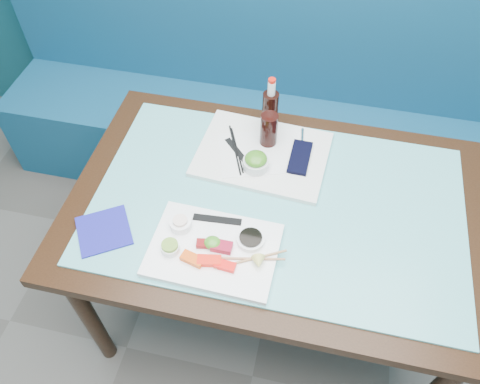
% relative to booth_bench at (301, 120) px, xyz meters
% --- Properties ---
extents(booth_bench, '(3.00, 0.56, 1.17)m').
position_rel_booth_bench_xyz_m(booth_bench, '(0.00, 0.00, 0.00)').
color(booth_bench, navy).
rests_on(booth_bench, ground).
extents(dining_table, '(1.40, 0.90, 0.75)m').
position_rel_booth_bench_xyz_m(dining_table, '(0.00, -0.84, 0.29)').
color(dining_table, black).
rests_on(dining_table, ground).
extents(glass_top, '(1.22, 0.76, 0.01)m').
position_rel_booth_bench_xyz_m(glass_top, '(0.00, -0.84, 0.38)').
color(glass_top, '#57ADAF').
rests_on(glass_top, dining_table).
extents(sashimi_plate, '(0.40, 0.29, 0.02)m').
position_rel_booth_bench_xyz_m(sashimi_plate, '(-0.16, -1.07, 0.39)').
color(sashimi_plate, white).
rests_on(sashimi_plate, glass_top).
extents(salmon_left, '(0.08, 0.05, 0.02)m').
position_rel_booth_bench_xyz_m(salmon_left, '(-0.21, -1.13, 0.41)').
color(salmon_left, '#ED4B09').
rests_on(salmon_left, sashimi_plate).
extents(salmon_mid, '(0.08, 0.05, 0.02)m').
position_rel_booth_bench_xyz_m(salmon_mid, '(-0.16, -1.12, 0.41)').
color(salmon_mid, '#FF1B0A').
rests_on(salmon_mid, sashimi_plate).
extents(salmon_right, '(0.06, 0.04, 0.02)m').
position_rel_booth_bench_xyz_m(salmon_right, '(-0.11, -1.13, 0.41)').
color(salmon_right, '#FF0F0A').
rests_on(salmon_right, sashimi_plate).
extents(tuna_left, '(0.05, 0.04, 0.02)m').
position_rel_booth_bench_xyz_m(tuna_left, '(-0.19, -1.07, 0.41)').
color(tuna_left, maroon).
rests_on(tuna_left, sashimi_plate).
extents(tuna_right, '(0.06, 0.04, 0.02)m').
position_rel_booth_bench_xyz_m(tuna_right, '(-0.13, -1.07, 0.41)').
color(tuna_right, maroon).
rests_on(tuna_right, sashimi_plate).
extents(seaweed_garnish, '(0.07, 0.06, 0.03)m').
position_rel_booth_bench_xyz_m(seaweed_garnish, '(-0.16, -1.06, 0.42)').
color(seaweed_garnish, '#3E8A1F').
rests_on(seaweed_garnish, sashimi_plate).
extents(ramekin_wasabi, '(0.07, 0.07, 0.02)m').
position_rel_booth_bench_xyz_m(ramekin_wasabi, '(-0.28, -1.11, 0.42)').
color(ramekin_wasabi, white).
rests_on(ramekin_wasabi, sashimi_plate).
extents(wasabi_fill, '(0.06, 0.06, 0.01)m').
position_rel_booth_bench_xyz_m(wasabi_fill, '(-0.28, -1.11, 0.43)').
color(wasabi_fill, olive).
rests_on(wasabi_fill, ramekin_wasabi).
extents(ramekin_ginger, '(0.09, 0.09, 0.03)m').
position_rel_booth_bench_xyz_m(ramekin_ginger, '(-0.28, -1.02, 0.42)').
color(ramekin_ginger, white).
rests_on(ramekin_ginger, sashimi_plate).
extents(ginger_fill, '(0.06, 0.06, 0.01)m').
position_rel_booth_bench_xyz_m(ginger_fill, '(-0.28, -1.02, 0.44)').
color(ginger_fill, '#F5DAC9').
rests_on(ginger_fill, ramekin_ginger).
extents(soy_dish, '(0.11, 0.11, 0.02)m').
position_rel_booth_bench_xyz_m(soy_dish, '(-0.05, -1.02, 0.41)').
color(soy_dish, white).
rests_on(soy_dish, sashimi_plate).
extents(soy_fill, '(0.08, 0.08, 0.01)m').
position_rel_booth_bench_xyz_m(soy_fill, '(-0.05, -1.02, 0.42)').
color(soy_fill, black).
rests_on(soy_fill, soy_dish).
extents(lemon_wedge, '(0.05, 0.04, 0.04)m').
position_rel_booth_bench_xyz_m(lemon_wedge, '(-0.01, -1.10, 0.42)').
color(lemon_wedge, '#E8E06E').
rests_on(lemon_wedge, sashimi_plate).
extents(chopstick_sleeve, '(0.16, 0.04, 0.00)m').
position_rel_booth_bench_xyz_m(chopstick_sleeve, '(-0.17, -0.97, 0.41)').
color(chopstick_sleeve, black).
rests_on(chopstick_sleeve, sashimi_plate).
extents(wooden_chopstick_a, '(0.22, 0.05, 0.01)m').
position_rel_booth_bench_xyz_m(wooden_chopstick_a, '(-0.05, -1.09, 0.41)').
color(wooden_chopstick_a, '#AA7350').
rests_on(wooden_chopstick_a, sashimi_plate).
extents(wooden_chopstick_b, '(0.20, 0.11, 0.01)m').
position_rel_booth_bench_xyz_m(wooden_chopstick_b, '(-0.04, -1.09, 0.41)').
color(wooden_chopstick_b, '#AA7C50').
rests_on(wooden_chopstick_b, sashimi_plate).
extents(serving_tray, '(0.48, 0.38, 0.02)m').
position_rel_booth_bench_xyz_m(serving_tray, '(-0.09, -0.64, 0.39)').
color(serving_tray, silver).
rests_on(serving_tray, glass_top).
extents(paper_placemat, '(0.36, 0.30, 0.00)m').
position_rel_booth_bench_xyz_m(paper_placemat, '(-0.09, -0.64, 0.40)').
color(paper_placemat, silver).
rests_on(paper_placemat, serving_tray).
extents(seaweed_bowl, '(0.10, 0.10, 0.04)m').
position_rel_booth_bench_xyz_m(seaweed_bowl, '(-0.10, -0.72, 0.42)').
color(seaweed_bowl, silver).
rests_on(seaweed_bowl, serving_tray).
extents(seaweed_salad, '(0.09, 0.09, 0.04)m').
position_rel_booth_bench_xyz_m(seaweed_salad, '(-0.10, -0.72, 0.44)').
color(seaweed_salad, '#39771B').
rests_on(seaweed_salad, seaweed_bowl).
extents(cola_glass, '(0.08, 0.08, 0.13)m').
position_rel_booth_bench_xyz_m(cola_glass, '(-0.08, -0.59, 0.46)').
color(cola_glass, black).
rests_on(cola_glass, serving_tray).
extents(navy_pouch, '(0.07, 0.16, 0.01)m').
position_rel_booth_bench_xyz_m(navy_pouch, '(0.04, -0.64, 0.41)').
color(navy_pouch, black).
rests_on(navy_pouch, serving_tray).
extents(fork, '(0.02, 0.08, 0.01)m').
position_rel_booth_bench_xyz_m(fork, '(0.04, -0.54, 0.41)').
color(fork, silver).
rests_on(fork, serving_tray).
extents(black_chopstick_a, '(0.10, 0.23, 0.01)m').
position_rel_booth_bench_xyz_m(black_chopstick_a, '(-0.19, -0.65, 0.40)').
color(black_chopstick_a, black).
rests_on(black_chopstick_a, serving_tray).
extents(black_chopstick_b, '(0.10, 0.21, 0.01)m').
position_rel_booth_bench_xyz_m(black_chopstick_b, '(-0.18, -0.65, 0.40)').
color(black_chopstick_b, black).
rests_on(black_chopstick_b, serving_tray).
extents(tray_sleeve, '(0.11, 0.11, 0.00)m').
position_rel_booth_bench_xyz_m(tray_sleeve, '(-0.19, -0.65, 0.40)').
color(tray_sleeve, black).
rests_on(tray_sleeve, serving_tray).
extents(cola_bottle_body, '(0.06, 0.06, 0.17)m').
position_rel_booth_bench_xyz_m(cola_bottle_body, '(-0.09, -0.50, 0.47)').
color(cola_bottle_body, black).
rests_on(cola_bottle_body, glass_top).
extents(cola_bottle_neck, '(0.03, 0.03, 0.05)m').
position_rel_booth_bench_xyz_m(cola_bottle_neck, '(-0.09, -0.50, 0.58)').
color(cola_bottle_neck, white).
rests_on(cola_bottle_neck, cola_bottle_body).
extents(cola_bottle_cap, '(0.03, 0.03, 0.01)m').
position_rel_booth_bench_xyz_m(cola_bottle_cap, '(-0.09, -0.50, 0.61)').
color(cola_bottle_cap, red).
rests_on(cola_bottle_cap, cola_bottle_neck).
extents(blue_napkin, '(0.22, 0.22, 0.01)m').
position_rel_booth_bench_xyz_m(blue_napkin, '(-0.52, -1.07, 0.39)').
color(blue_napkin, navy).
rests_on(blue_napkin, glass_top).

